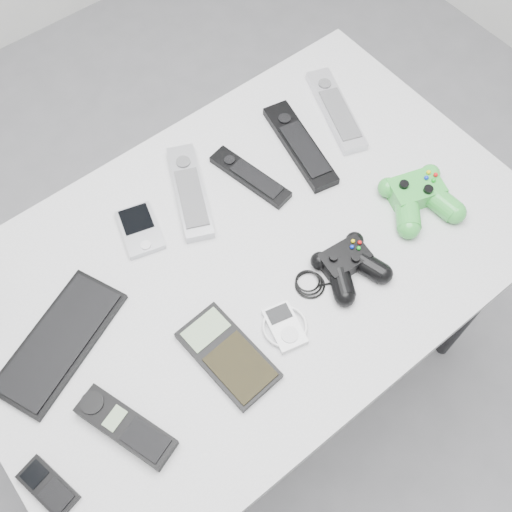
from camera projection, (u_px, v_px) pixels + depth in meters
floor at (241, 400)px, 1.75m from camera, size 3.50×3.50×0.00m
desk at (249, 269)px, 1.20m from camera, size 1.10×0.71×0.74m
pda_keyboard at (60, 341)px, 1.05m from camera, size 0.28×0.20×0.02m
pda at (140, 229)px, 1.16m from camera, size 0.10×0.13×0.02m
remote_silver_a at (190, 191)px, 1.20m from camera, size 0.14×0.23×0.02m
remote_black_a at (250, 176)px, 1.22m from camera, size 0.08×0.19×0.02m
remote_black_b at (300, 145)px, 1.26m from camera, size 0.10×0.24×0.02m
remote_silver_b at (336, 109)px, 1.30m from camera, size 0.13×0.24×0.02m
mobile_phone at (48, 487)px, 0.94m from camera, size 0.07×0.11×0.02m
cordless_handset at (126, 426)px, 0.98m from camera, size 0.11×0.18×0.03m
calculator at (228, 355)px, 1.04m from camera, size 0.11×0.19×0.02m
mp3_player at (285, 326)px, 1.06m from camera, size 0.10×0.10×0.02m
controller_black at (349, 264)px, 1.11m from camera, size 0.22×0.15×0.04m
controller_green at (419, 196)px, 1.18m from camera, size 0.18×0.19×0.05m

